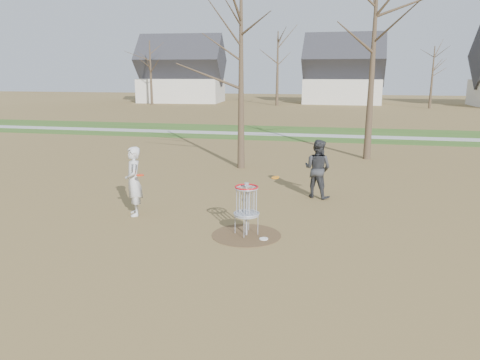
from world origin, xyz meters
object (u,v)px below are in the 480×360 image
object	(u,v)px
disc_grounded	(264,239)
disc_golf_basket	(246,201)
player_standing	(134,181)
player_throwing	(318,169)

from	to	relation	value
disc_grounded	disc_golf_basket	bearing A→B (deg)	155.20
player_standing	player_throwing	world-z (taller)	player_standing
player_throwing	disc_grounded	xyz separation A→B (m)	(-1.05, -4.43, -0.96)
player_throwing	player_standing	bearing A→B (deg)	54.81
player_throwing	disc_grounded	distance (m)	4.65
disc_golf_basket	player_standing	bearing A→B (deg)	163.95
player_throwing	disc_golf_basket	size ratio (longest dim) A/B	1.45
player_standing	disc_golf_basket	distance (m)	3.71
player_standing	disc_golf_basket	size ratio (longest dim) A/B	1.50
disc_grounded	disc_golf_basket	distance (m)	1.05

